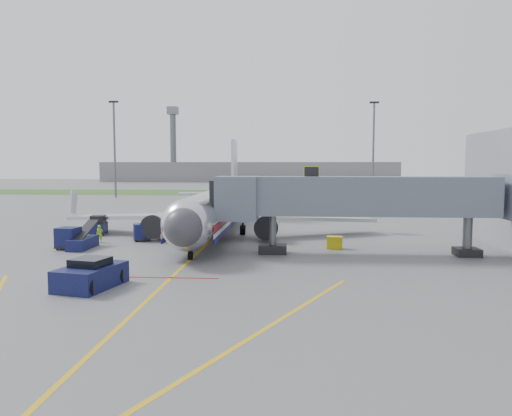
# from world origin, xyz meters

# --- Properties ---
(ground) EXTENTS (400.00, 400.00, 0.00)m
(ground) POSITION_xyz_m (0.00, 0.00, 0.00)
(ground) COLOR #565659
(ground) RESTS_ON ground
(grass_strip) EXTENTS (300.00, 25.00, 0.01)m
(grass_strip) POSITION_xyz_m (0.00, 90.00, 0.01)
(grass_strip) COLOR #2D4C1E
(grass_strip) RESTS_ON ground
(apron_markings) EXTENTS (21.52, 50.00, 0.01)m
(apron_markings) POSITION_xyz_m (0.00, -7.40, 0.00)
(apron_markings) COLOR gold
(apron_markings) RESTS_ON ground
(airliner) EXTENTS (32.10, 35.67, 10.25)m
(airliner) POSITION_xyz_m (0.00, 15.25, 2.65)
(airliner) COLOR silver
(airliner) RESTS_ON ground
(jet_bridge) EXTENTS (25.30, 4.00, 6.90)m
(jet_bridge) POSITION_xyz_m (12.86, 5.00, 4.47)
(jet_bridge) COLOR slate
(jet_bridge) RESTS_ON ground
(light_mast_left) EXTENTS (2.00, 0.44, 20.40)m
(light_mast_left) POSITION_xyz_m (-30.00, 70.00, 10.78)
(light_mast_left) COLOR #595B60
(light_mast_left) RESTS_ON ground
(light_mast_right) EXTENTS (2.00, 0.44, 20.40)m
(light_mast_right) POSITION_xyz_m (25.00, 75.00, 10.78)
(light_mast_right) COLOR #595B60
(light_mast_right) RESTS_ON ground
(distant_terminal) EXTENTS (120.00, 14.00, 8.00)m
(distant_terminal) POSITION_xyz_m (-10.00, 170.00, 4.00)
(distant_terminal) COLOR slate
(distant_terminal) RESTS_ON ground
(control_tower) EXTENTS (4.00, 4.00, 30.00)m
(control_tower) POSITION_xyz_m (-40.00, 165.00, 17.33)
(control_tower) COLOR #595B60
(control_tower) RESTS_ON ground
(pushback_tug) EXTENTS (3.35, 4.57, 1.72)m
(pushback_tug) POSITION_xyz_m (-4.00, -6.71, 0.72)
(pushback_tug) COLOR #0B1334
(pushback_tug) RESTS_ON ground
(baggage_tug) EXTENTS (1.90, 2.95, 1.92)m
(baggage_tug) POSITION_xyz_m (-11.99, 14.71, 0.85)
(baggage_tug) COLOR #0B1334
(baggage_tug) RESTS_ON ground
(baggage_cart_a) EXTENTS (1.87, 1.87, 1.81)m
(baggage_cart_a) POSITION_xyz_m (-11.09, 5.87, 0.92)
(baggage_cart_a) COLOR #0B1334
(baggage_cart_a) RESTS_ON ground
(baggage_cart_b) EXTENTS (1.97, 1.97, 1.90)m
(baggage_cart_b) POSITION_xyz_m (-3.00, 14.68, 0.97)
(baggage_cart_b) COLOR #0B1334
(baggage_cart_b) RESTS_ON ground
(baggage_cart_c) EXTENTS (1.89, 1.89, 1.57)m
(baggage_cart_c) POSITION_xyz_m (-6.33, 10.74, 0.80)
(baggage_cart_c) COLOR #0B1334
(baggage_cart_c) RESTS_ON ground
(belt_loader) EXTENTS (1.49, 4.45, 2.16)m
(belt_loader) POSITION_xyz_m (-10.00, 6.23, 0.54)
(belt_loader) COLOR #0B1334
(belt_loader) RESTS_ON ground
(ground_power_cart) EXTENTS (1.38, 0.99, 1.03)m
(ground_power_cart) POSITION_xyz_m (11.09, 7.62, 0.51)
(ground_power_cart) COLOR gold
(ground_power_cart) RESTS_ON ground
(ramp_worker) EXTENTS (0.67, 0.56, 1.58)m
(ramp_worker) POSITION_xyz_m (-9.81, 9.44, 0.79)
(ramp_worker) COLOR #9BD318
(ramp_worker) RESTS_ON ground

